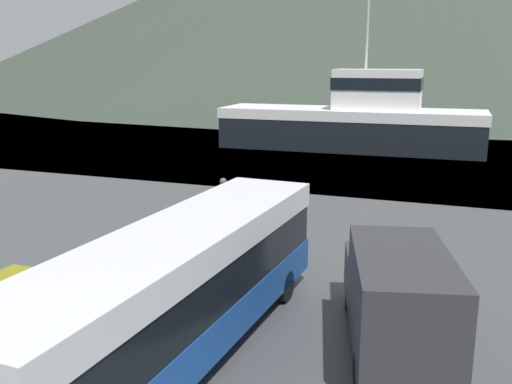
% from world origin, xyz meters
% --- Properties ---
extents(water_surface, '(240.00, 240.00, 0.00)m').
position_xyz_m(water_surface, '(0.00, 142.28, 0.00)').
color(water_surface, slate).
rests_on(water_surface, ground).
extents(tour_bus, '(2.96, 11.62, 3.12)m').
position_xyz_m(tour_bus, '(0.90, 5.16, 1.77)').
color(tour_bus, '#194799').
rests_on(tour_bus, ground).
extents(delivery_van, '(3.52, 6.47, 2.63)m').
position_xyz_m(delivery_van, '(5.46, 7.24, 1.38)').
color(delivery_van, '#2D2D33').
rests_on(delivery_van, ground).
extents(fishing_boat, '(19.99, 5.81, 11.14)m').
position_xyz_m(fishing_boat, '(-1.37, 38.16, 2.32)').
color(fishing_boat, black).
rests_on(fishing_boat, water_surface).
extents(storage_bin, '(1.02, 1.08, 1.27)m').
position_xyz_m(storage_bin, '(-4.22, 5.56, 0.65)').
color(storage_bin, olive).
rests_on(storage_bin, ground).
extents(mooring_bollard, '(0.36, 0.36, 0.84)m').
position_xyz_m(mooring_bollard, '(-4.84, 20.80, 0.45)').
color(mooring_bollard, '#4C4C51').
rests_on(mooring_bollard, ground).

